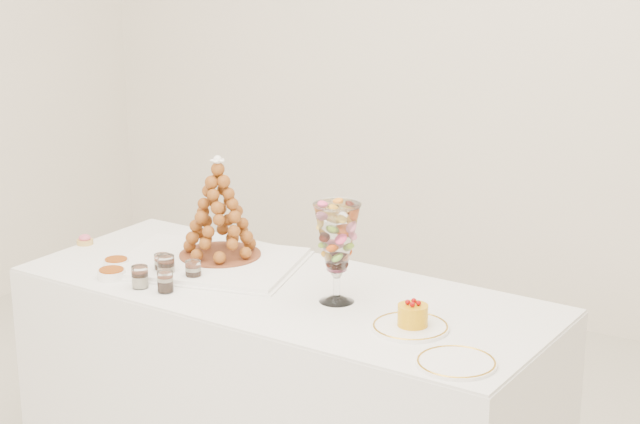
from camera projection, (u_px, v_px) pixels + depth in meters
The scene contains 15 objects.
buffet_table at pixel (284, 384), 3.53m from camera, with size 1.81×0.81×0.67m.
lace_tray at pixel (208, 262), 3.65m from camera, with size 0.59×0.45×0.02m, color white.
macaron_vase at pixel (337, 239), 3.26m from camera, with size 0.14×0.14×0.31m.
cake_plate at pixel (410, 327), 3.10m from camera, with size 0.23×0.23×0.01m, color white.
spare_plate at pixel (456, 363), 2.86m from camera, with size 0.22×0.22×0.01m, color white.
pink_tart at pixel (85, 240), 3.87m from camera, with size 0.06×0.06×0.04m.
verrine_a at pixel (162, 264), 3.55m from camera, with size 0.05×0.05×0.07m, color white.
verrine_b at pixel (166, 267), 3.52m from camera, with size 0.06×0.06×0.08m, color white.
verrine_c at pixel (193, 271), 3.48m from camera, with size 0.05×0.05×0.07m, color white.
verrine_d at pixel (140, 277), 3.43m from camera, with size 0.05×0.05×0.07m, color white.
verrine_e at pixel (165, 282), 3.39m from camera, with size 0.05×0.05×0.07m, color white.
ramekin_back at pixel (116, 263), 3.63m from camera, with size 0.08×0.08×0.03m, color white.
ramekin_front at pixel (112, 274), 3.52m from camera, with size 0.09×0.09×0.03m, color white.
croquembouche at pixel (219, 208), 3.64m from camera, with size 0.28×0.28×0.35m.
mousse_cake at pixel (413, 315), 3.09m from camera, with size 0.09×0.09×0.08m.
Camera 1 is at (1.58, -2.49, 1.87)m, focal length 60.00 mm.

